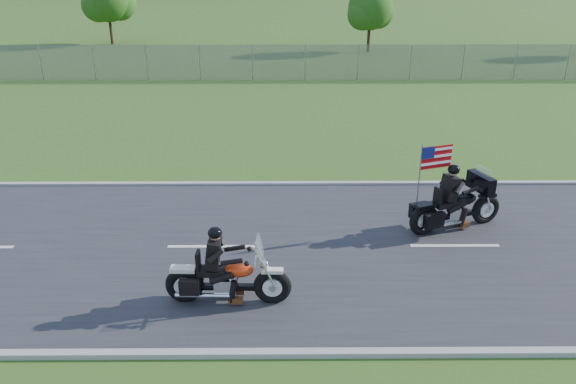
{
  "coord_description": "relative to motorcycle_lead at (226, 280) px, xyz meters",
  "views": [
    {
      "loc": [
        -0.22,
        -12.21,
        6.69
      ],
      "look_at": [
        -0.13,
        0.0,
        1.5
      ],
      "focal_mm": 35.0,
      "sensor_mm": 36.0,
      "label": 1
    }
  ],
  "objects": [
    {
      "name": "tree_fence_mid",
      "position": [
        -12.53,
        36.39,
        2.75
      ],
      "size": [
        3.96,
        3.69,
        5.3
      ],
      "color": "#382316",
      "rests_on": "ground"
    },
    {
      "name": "ground",
      "position": [
        1.42,
        2.35,
        -0.55
      ],
      "size": [
        420.0,
        420.0,
        0.0
      ],
      "primitive_type": "plane",
      "color": "#37581B",
      "rests_on": "ground"
    },
    {
      "name": "tree_fence_near",
      "position": [
        7.46,
        32.39,
        2.42
      ],
      "size": [
        3.52,
        3.28,
        4.75
      ],
      "color": "#382316",
      "rests_on": "ground"
    },
    {
      "name": "road",
      "position": [
        1.42,
        2.35,
        -0.53
      ],
      "size": [
        120.0,
        8.0,
        0.04
      ],
      "primitive_type": "cube",
      "color": "#28282B",
      "rests_on": "ground"
    },
    {
      "name": "curb_south",
      "position": [
        1.42,
        -1.7,
        -0.5
      ],
      "size": [
        120.0,
        0.18,
        0.12
      ],
      "primitive_type": "cube",
      "color": "#9E9B93",
      "rests_on": "ground"
    },
    {
      "name": "motorcycle_lead",
      "position": [
        0.0,
        0.0,
        0.0
      ],
      "size": [
        2.61,
        0.66,
        1.76
      ],
      "rotation": [
        0.0,
        0.0,
        -0.03
      ],
      "color": "black",
      "rests_on": "ground"
    },
    {
      "name": "motorcycle_follow",
      "position": [
        5.66,
        3.35,
        0.07
      ],
      "size": [
        2.65,
        1.36,
        2.29
      ],
      "rotation": [
        0.0,
        0.0,
        0.35
      ],
      "color": "black",
      "rests_on": "ground"
    },
    {
      "name": "curb_north",
      "position": [
        1.42,
        6.4,
        -0.5
      ],
      "size": [
        120.0,
        0.18,
        0.12
      ],
      "primitive_type": "cube",
      "color": "#9E9B93",
      "rests_on": "ground"
    },
    {
      "name": "fence",
      "position": [
        -3.58,
        22.35,
        0.45
      ],
      "size": [
        60.0,
        0.03,
        2.0
      ],
      "primitive_type": "cube",
      "color": "gray",
      "rests_on": "ground"
    }
  ]
}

